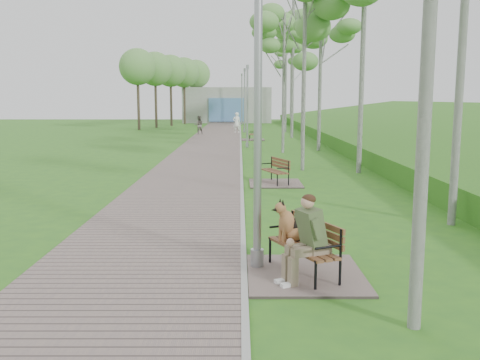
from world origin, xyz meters
name	(u,v)px	position (x,y,z in m)	size (l,w,h in m)	color
ground	(243,224)	(0.00, 0.00, 0.00)	(120.00, 120.00, 0.00)	#2F6621
walkway	(213,143)	(-1.75, 21.50, 0.02)	(3.50, 67.00, 0.04)	#74625E
kerb	(241,143)	(0.00, 21.50, 0.03)	(0.10, 67.00, 0.05)	#999993
embankment	(443,146)	(12.00, 20.00, 0.00)	(14.00, 70.00, 1.60)	#408420
building_north	(227,105)	(-1.50, 50.97, 1.99)	(10.00, 5.20, 4.00)	#9E9E99
bench_main	(300,249)	(0.88, -3.51, 0.44)	(1.82, 2.02, 1.59)	#74625E
bench_second	(274,178)	(1.07, 5.66, 0.19)	(1.69, 1.88, 1.04)	#74625E
bench_third	(252,137)	(0.79, 24.33, 0.17)	(1.54, 1.71, 0.94)	#74625E
lamp_post_near	(258,109)	(0.22, -3.10, 2.61)	(0.22, 0.22, 5.58)	#919499
lamp_post_second	(247,109)	(0.37, 18.78, 2.16)	(0.18, 0.18, 4.62)	#919499
lamp_post_third	(245,103)	(0.34, 32.34, 2.42)	(0.20, 0.20, 5.17)	#919499
lamp_post_far	(242,101)	(0.17, 46.12, 2.52)	(0.21, 0.21, 5.39)	#919499
pedestrian_near	(237,123)	(-0.30, 30.95, 0.84)	(0.61, 0.40, 1.68)	white
pedestrian_far	(199,125)	(-3.20, 29.57, 0.73)	(0.71, 0.55, 1.46)	gray
birch_mid_a	(284,39)	(2.16, 15.83, 5.69)	(2.27, 2.27, 7.25)	silver
birch_mid_b	(321,25)	(4.17, 16.98, 6.53)	(2.52, 2.52, 8.31)	silver
birch_mid_c	(304,17)	(3.75, 21.06, 7.53)	(2.60, 2.60, 9.59)	silver
birch_far_a	(293,26)	(3.64, 26.33, 7.71)	(2.91, 2.91, 9.83)	silver
birch_far_b	(286,34)	(3.71, 32.70, 7.86)	(2.53, 2.53, 10.01)	silver
birch_far_c	(283,55)	(4.03, 39.43, 6.74)	(2.45, 2.45, 8.59)	silver
birch_distant_b	(291,62)	(5.37, 45.85, 6.54)	(2.56, 2.56, 8.33)	silver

